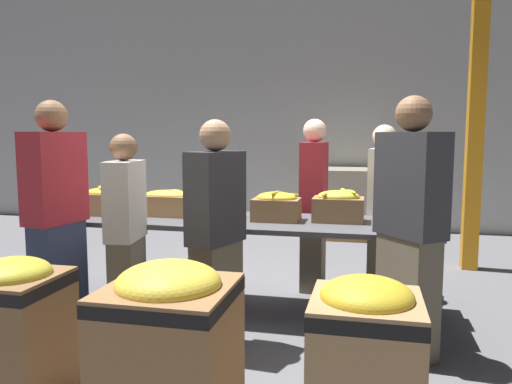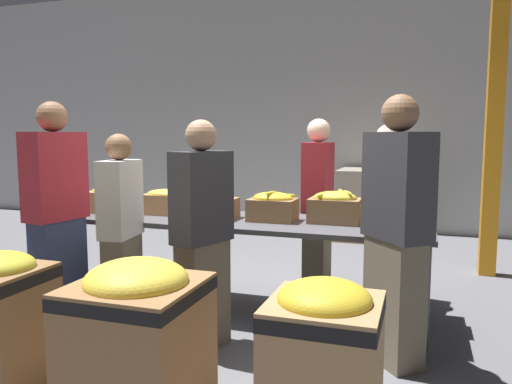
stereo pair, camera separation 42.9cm
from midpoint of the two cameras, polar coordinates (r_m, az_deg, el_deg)
name	(u,v)px [view 2 (the right image)]	position (r m, az deg, el deg)	size (l,w,h in m)	color
ground_plane	(245,310)	(4.44, 1.54, -13.38)	(30.00, 30.00, 0.00)	slate
wall_back	(331,104)	(8.19, 10.03, 9.87)	(16.00, 0.08, 4.00)	#B7B7B2
sorting_table	(245,225)	(4.25, 1.57, -3.77)	(3.08, 0.87, 0.80)	#4C4C51
banana_box_0	(112,199)	(4.73, -13.73, -0.78)	(0.45, 0.30, 0.27)	tan
banana_box_1	(169,201)	(4.55, -7.24, -1.05)	(0.45, 0.30, 0.23)	#A37A4C
banana_box_2	(212,205)	(4.28, -2.19, -1.53)	(0.41, 0.30, 0.24)	olive
banana_box_3	(273,206)	(4.16, 4.88, -1.64)	(0.39, 0.28, 0.26)	olive
banana_box_4	(335,207)	(4.14, 11.95, -1.68)	(0.41, 0.28, 0.28)	olive
banana_box_5	(401,208)	(4.13, 19.13, -1.72)	(0.45, 0.28, 0.31)	#A37A4C
volunteer_0	(202,237)	(3.50, -2.68, -5.17)	(0.35, 0.48, 1.62)	#6B604C
volunteer_1	(396,233)	(3.44, 19.22, -4.48)	(0.49, 0.52, 1.77)	#6B604C
volunteer_2	(318,207)	(4.85, 9.59, -1.67)	(0.24, 0.45, 1.67)	#6B604C
volunteer_3	(386,215)	(4.69, 17.18, -2.53)	(0.28, 0.46, 1.61)	#6B604C
volunteer_4	(57,215)	(4.21, -19.17, -2.47)	(0.31, 0.51, 1.78)	#2D3856
volunteer_5	(121,232)	(3.99, -12.20, -4.53)	(0.25, 0.43, 1.52)	#6B604C
donation_bin_0	(0,315)	(3.35, -23.94, -12.79)	(0.51, 0.51, 0.82)	olive
donation_bin_1	(138,332)	(2.83, -9.02, -15.65)	(0.66, 0.66, 0.86)	olive
donation_bin_2	(323,360)	(2.56, 12.76, -18.34)	(0.53, 0.53, 0.84)	tan
support_pillar	(496,88)	(5.98, 27.67, 10.48)	(0.17, 0.17, 4.00)	orange
pallet_stack_0	(370,204)	(7.57, 14.49, -1.39)	(0.99, 0.99, 1.01)	olive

